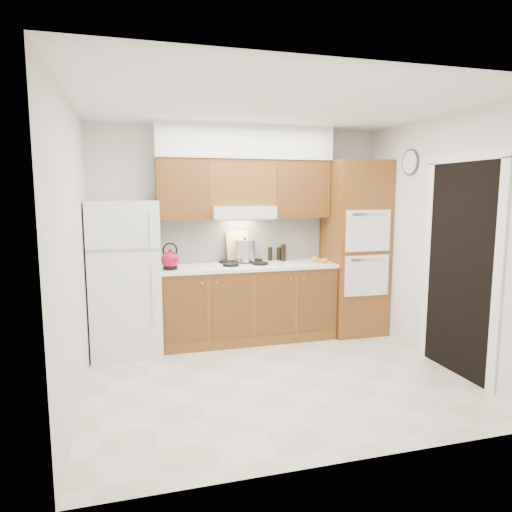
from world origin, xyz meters
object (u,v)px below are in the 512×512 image
Objects in this scene: oven_cabinet at (354,248)px; kettle at (170,260)px; stock_pot at (245,251)px; fridge at (125,278)px.

oven_cabinet reaches higher than kettle.
stock_pot is at bearing 175.29° from oven_cabinet.
fridge is at bearing -173.90° from stock_pot.
oven_cabinet is 8.54× the size of stock_pot.
oven_cabinet reaches higher than fridge.
fridge is 2.86m from oven_cabinet.
oven_cabinet is at bearing 0.70° from fridge.
fridge is at bearing 167.68° from kettle.
fridge is at bearing -179.30° from oven_cabinet.
kettle is at bearing -6.28° from fridge.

